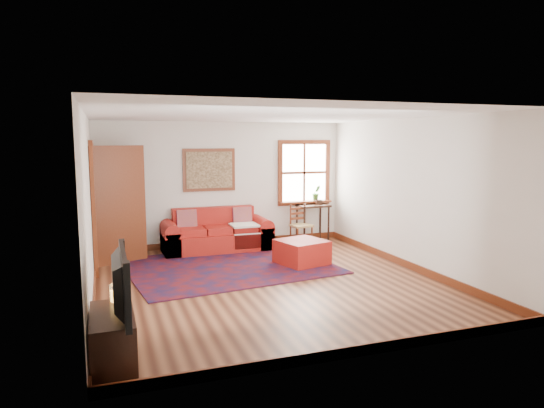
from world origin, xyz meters
name	(u,v)px	position (x,y,z in m)	size (l,w,h in m)	color
ground	(268,281)	(0.00, 0.00, 0.00)	(5.50, 5.50, 0.00)	#431E12
room_envelope	(267,173)	(0.00, 0.02, 1.65)	(5.04, 5.54, 2.52)	silver
window	(306,179)	(1.78, 2.70, 1.31)	(1.18, 0.20, 1.38)	white
doorway	(110,204)	(-2.21, 1.78, 1.07)	(0.89, 1.08, 2.14)	black
framed_artwork	(209,170)	(-0.30, 2.71, 1.55)	(1.05, 0.07, 0.85)	maroon
persian_rug	(229,266)	(-0.34, 1.06, 0.01)	(3.31, 2.64, 0.02)	#560C0D
red_leather_sofa	(217,236)	(-0.25, 2.34, 0.27)	(2.09, 0.86, 0.82)	#A71B15
red_ottoman	(302,252)	(0.89, 0.79, 0.21)	(0.74, 0.74, 0.42)	#A71B15
side_table	(313,210)	(1.87, 2.53, 0.66)	(0.65, 0.49, 0.78)	black
ladder_back_chair	(300,224)	(1.46, 2.22, 0.45)	(0.42, 0.41, 0.83)	tan
media_cabinet	(113,338)	(-2.28, -2.08, 0.25)	(0.41, 0.91, 0.50)	black
television	(112,283)	(-2.26, -2.13, 0.81)	(1.08, 0.14, 0.62)	black
candle_hurricane	(116,293)	(-2.23, -1.73, 0.58)	(0.12, 0.12, 0.18)	silver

